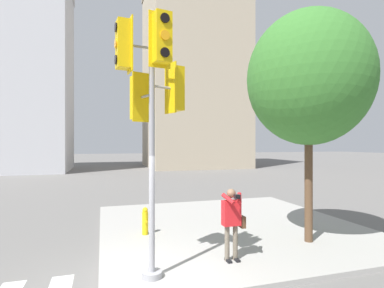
{
  "coord_description": "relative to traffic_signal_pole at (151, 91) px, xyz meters",
  "views": [
    {
      "loc": [
        -0.44,
        -5.41,
        2.73
      ],
      "look_at": [
        1.43,
        0.78,
        2.73
      ],
      "focal_mm": 28.0,
      "sensor_mm": 36.0,
      "label": 1
    }
  ],
  "objects": [
    {
      "name": "fire_hydrant",
      "position": [
        0.28,
        2.79,
        -3.26
      ],
      "size": [
        0.17,
        0.23,
        0.78
      ],
      "color": "yellow",
      "rests_on": "sidewalk_corner"
    },
    {
      "name": "traffic_signal_pole",
      "position": [
        0.0,
        0.0,
        0.0
      ],
      "size": [
        1.41,
        1.41,
        5.23
      ],
      "color": "#939399",
      "rests_on": "sidewalk_corner"
    },
    {
      "name": "sidewalk_corner",
      "position": [
        3.03,
        3.09,
        -3.71
      ],
      "size": [
        8.0,
        8.0,
        0.12
      ],
      "color": "#9E9B96",
      "rests_on": "ground_plane"
    },
    {
      "name": "person_photographer",
      "position": [
        1.88,
        0.32,
        -2.7
      ],
      "size": [
        0.58,
        0.54,
        1.6
      ],
      "color": "black",
      "rests_on": "sidewalk_corner"
    },
    {
      "name": "street_tree",
      "position": [
        4.38,
        0.92,
        0.7
      ],
      "size": [
        3.25,
        3.25,
        6.15
      ],
      "color": "brown",
      "rests_on": "sidewalk_corner"
    },
    {
      "name": "building_right",
      "position": [
        9.68,
        28.61,
        7.23
      ],
      "size": [
        11.16,
        10.57,
        21.98
      ],
      "color": "tan",
      "rests_on": "ground_plane"
    },
    {
      "name": "building_left",
      "position": [
        -9.91,
        27.5,
        6.07
      ],
      "size": [
        11.88,
        9.13,
        19.66
      ],
      "color": "#BCBCC1",
      "rests_on": "ground_plane"
    }
  ]
}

